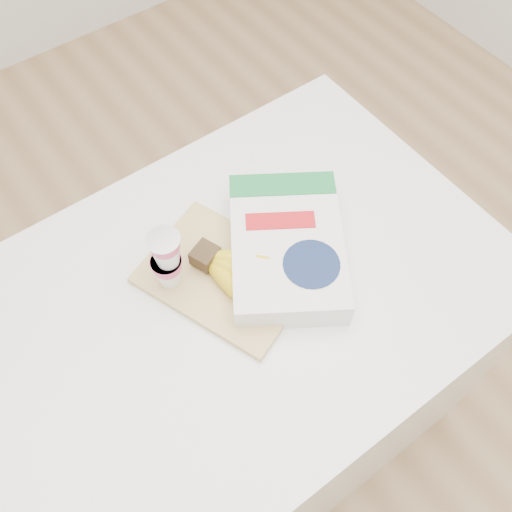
% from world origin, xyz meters
% --- Properties ---
extents(room, '(4.00, 4.00, 4.00)m').
position_xyz_m(room, '(0.00, 0.00, 1.35)').
color(room, tan).
rests_on(room, ground).
extents(table, '(1.11, 0.74, 0.84)m').
position_xyz_m(table, '(0.00, 0.00, 0.42)').
color(table, silver).
rests_on(table, ground).
extents(cutting_board, '(0.32, 0.36, 0.02)m').
position_xyz_m(cutting_board, '(0.03, 0.04, 0.84)').
color(cutting_board, '#D6BA75').
rests_on(cutting_board, table).
extents(bananas, '(0.17, 0.21, 0.06)m').
position_xyz_m(bananas, '(0.04, 0.01, 0.88)').
color(bananas, '#382816').
rests_on(bananas, cutting_board).
extents(yogurt_stack, '(0.06, 0.06, 0.14)m').
position_xyz_m(yogurt_stack, '(-0.06, 0.08, 0.93)').
color(yogurt_stack, white).
rests_on(yogurt_stack, cutting_board).
extents(cereal_box, '(0.35, 0.38, 0.07)m').
position_xyz_m(cereal_box, '(0.15, 0.00, 0.87)').
color(cereal_box, white).
rests_on(cereal_box, table).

